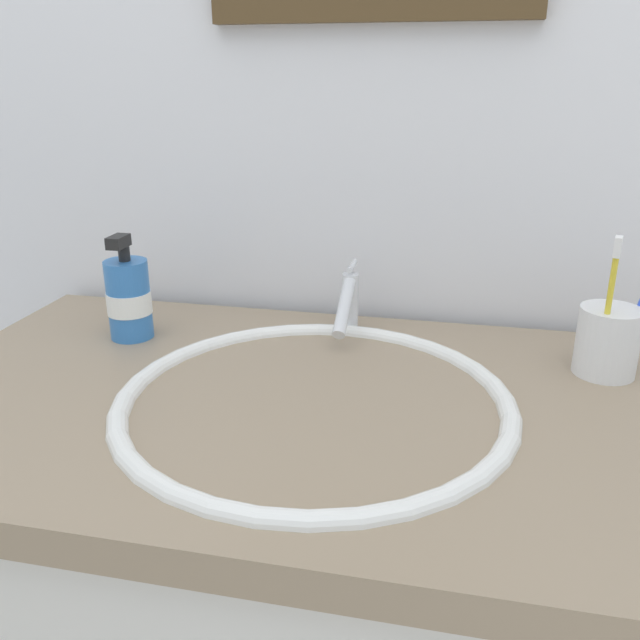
% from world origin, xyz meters
% --- Properties ---
extents(tiled_wall_back, '(2.23, 0.04, 2.40)m').
position_xyz_m(tiled_wall_back, '(0.00, 0.32, 1.20)').
color(tiled_wall_back, silver).
rests_on(tiled_wall_back, ground).
extents(sink_basin, '(0.46, 0.46, 0.12)m').
position_xyz_m(sink_basin, '(-0.01, -0.01, 0.84)').
color(sink_basin, white).
rests_on(sink_basin, vanity_counter).
extents(faucet, '(0.02, 0.14, 0.10)m').
position_xyz_m(faucet, '(-0.01, 0.21, 0.93)').
color(faucet, silver).
rests_on(faucet, sink_basin).
extents(toothbrush_cup, '(0.08, 0.08, 0.09)m').
position_xyz_m(toothbrush_cup, '(0.33, 0.14, 0.93)').
color(toothbrush_cup, white).
rests_on(toothbrush_cup, vanity_counter).
extents(toothbrush_yellow, '(0.01, 0.02, 0.18)m').
position_xyz_m(toothbrush_yellow, '(0.32, 0.12, 0.99)').
color(toothbrush_yellow, yellow).
rests_on(toothbrush_yellow, toothbrush_cup).
extents(soap_dispenser, '(0.06, 0.06, 0.15)m').
position_xyz_m(soap_dispenser, '(-0.31, 0.13, 0.94)').
color(soap_dispenser, '#3372BF').
rests_on(soap_dispenser, vanity_counter).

